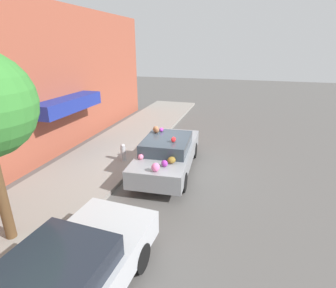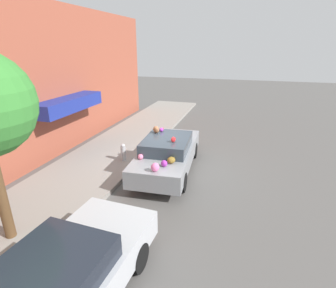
# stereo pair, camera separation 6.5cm
# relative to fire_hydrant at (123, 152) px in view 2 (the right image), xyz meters

# --- Properties ---
(ground_plane) EXTENTS (60.00, 60.00, 0.00)m
(ground_plane) POSITION_rel_fire_hydrant_xyz_m (-0.07, -1.74, -0.49)
(ground_plane) COLOR #565451
(sidewalk_curb) EXTENTS (24.00, 3.20, 0.14)m
(sidewalk_curb) POSITION_rel_fire_hydrant_xyz_m (-0.07, 0.96, -0.42)
(sidewalk_curb) COLOR gray
(sidewalk_curb) RESTS_ON ground
(building_facade) EXTENTS (18.00, 1.20, 6.14)m
(building_facade) POSITION_rel_fire_hydrant_xyz_m (-0.04, 3.17, 2.53)
(building_facade) COLOR #9E4C38
(building_facade) RESTS_ON ground
(fire_hydrant) EXTENTS (0.20, 0.20, 0.70)m
(fire_hydrant) POSITION_rel_fire_hydrant_xyz_m (0.00, 0.00, 0.00)
(fire_hydrant) COLOR #B2B2B7
(fire_hydrant) RESTS_ON sidewalk_curb
(art_car) EXTENTS (4.68, 2.09, 1.63)m
(art_car) POSITION_rel_fire_hydrant_xyz_m (-0.11, -1.89, 0.24)
(art_car) COLOR gray
(art_car) RESTS_ON ground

